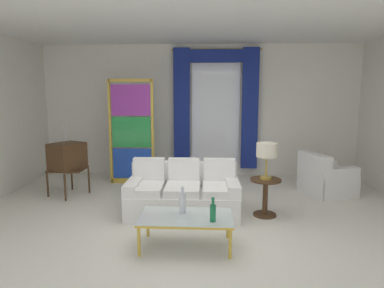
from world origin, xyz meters
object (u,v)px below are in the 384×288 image
couch_white_long (183,194)px  armchair_white (325,179)px  round_side_table (265,194)px  table_lamp_brass (267,152)px  coffee_table (186,218)px  bottle_crystal_tall (183,202)px  peacock_figurine (153,178)px  bottle_blue_decanter (213,212)px  stained_glass_divider (131,134)px  vintage_tv (67,157)px

couch_white_long → armchair_white: size_ratio=1.71×
round_side_table → table_lamp_brass: bearing=0.0°
coffee_table → bottle_crystal_tall: 0.21m
armchair_white → table_lamp_brass: size_ratio=1.82×
armchair_white → peacock_figurine: bearing=177.1°
bottle_blue_decanter → stained_glass_divider: 3.61m
coffee_table → peacock_figurine: peacock_figurine is taller
coffee_table → stained_glass_divider: stained_glass_divider is taller
bottle_blue_decanter → bottle_crystal_tall: 0.47m
bottle_crystal_tall → vintage_tv: vintage_tv is taller
bottle_crystal_tall → round_side_table: 1.63m
couch_white_long → table_lamp_brass: bearing=-3.4°
vintage_tv → peacock_figurine: bearing=17.7°
couch_white_long → round_side_table: (1.30, -0.08, 0.05)m
couch_white_long → peacock_figurine: (-0.71, 1.31, -0.08)m
armchair_white → bottle_crystal_tall: bearing=-137.8°
couch_white_long → vintage_tv: bearing=159.9°
couch_white_long → bottle_crystal_tall: 1.18m
coffee_table → stained_glass_divider: size_ratio=0.53×
coffee_table → armchair_white: 3.44m
bottle_blue_decanter → round_side_table: 1.59m
coffee_table → vintage_tv: vintage_tv is taller
bottle_crystal_tall → vintage_tv: bearing=139.8°
stained_glass_divider → table_lamp_brass: bearing=-35.5°
bottle_blue_decanter → bottle_crystal_tall: size_ratio=0.86×
stained_glass_divider → bottle_crystal_tall: bearing=-65.4°
bottle_blue_decanter → stained_glass_divider: bearing=118.3°
stained_glass_divider → table_lamp_brass: stained_glass_divider is taller
peacock_figurine → armchair_white: bearing=-2.9°
coffee_table → stained_glass_divider: bearing=114.7°
couch_white_long → bottle_crystal_tall: bearing=-85.9°
vintage_tv → peacock_figurine: 1.69m
armchair_white → stained_glass_divider: (-3.84, 0.58, 0.77)m
couch_white_long → bottle_crystal_tall: (0.08, -1.15, 0.25)m
peacock_figurine → couch_white_long: bearing=-61.5°
round_side_table → table_lamp_brass: (0.00, 0.00, 0.67)m
peacock_figurine → table_lamp_brass: 2.57m
couch_white_long → round_side_table: couch_white_long is taller
bottle_blue_decanter → table_lamp_brass: bearing=58.3°
armchair_white → peacock_figurine: (-3.32, 0.17, -0.07)m
table_lamp_brass → round_side_table: bearing=180.0°
bottle_crystal_tall → table_lamp_brass: (1.21, 1.07, 0.47)m
coffee_table → armchair_white: bearing=43.9°
bottle_blue_decanter → round_side_table: size_ratio=0.51×
armchair_white → round_side_table: (-1.31, -1.22, 0.07)m
vintage_tv → bottle_crystal_tall: bearing=-40.2°
bottle_crystal_tall → armchair_white: size_ratio=0.34×
peacock_figurine → round_side_table: bearing=-34.7°
stained_glass_divider → vintage_tv: bearing=-138.3°
peacock_figurine → round_side_table: size_ratio=1.01×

